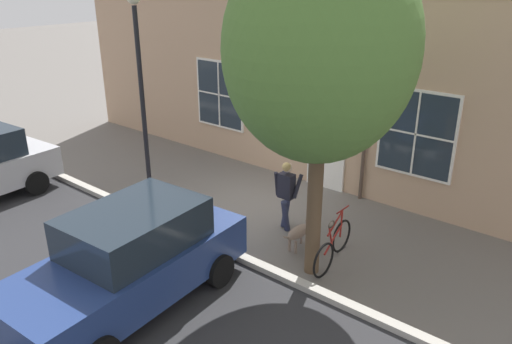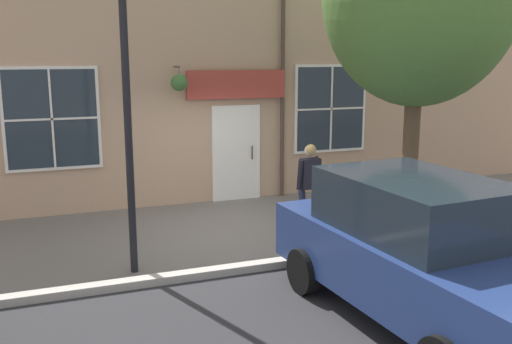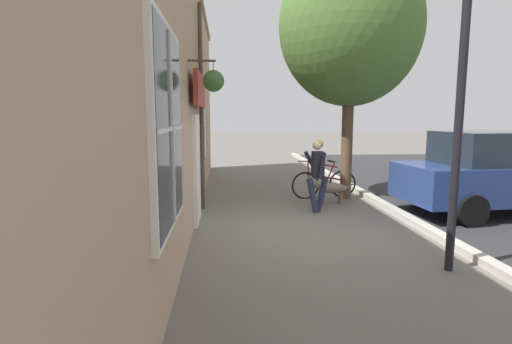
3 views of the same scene
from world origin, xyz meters
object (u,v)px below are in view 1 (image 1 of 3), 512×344
object	(u,v)px
dog_on_leash	(301,231)
leaning_bicycle	(333,245)
pedestrian_walking	(286,190)
street_tree_by_curb	(320,54)
parked_car_mid_block	(130,259)
street_lamp	(140,71)

from	to	relation	value
dog_on_leash	leaning_bicycle	distance (m)	0.83
pedestrian_walking	street_tree_by_curb	bearing A→B (deg)	51.98
parked_car_mid_block	pedestrian_walking	bearing A→B (deg)	173.77
leaning_bicycle	street_lamp	distance (m)	5.74
pedestrian_walking	street_lamp	bearing A→B (deg)	-73.02
parked_car_mid_block	street_lamp	size ratio (longest dim) A/B	0.88
dog_on_leash	street_lamp	distance (m)	5.05
leaning_bicycle	parked_car_mid_block	size ratio (longest dim) A/B	0.39
leaning_bicycle	street_lamp	bearing A→B (deg)	-84.26
leaning_bicycle	dog_on_leash	bearing A→B (deg)	-95.02
street_tree_by_curb	leaning_bicycle	bearing A→B (deg)	162.04
parked_car_mid_block	street_lamp	bearing A→B (deg)	-133.39
parked_car_mid_block	street_tree_by_curb	bearing A→B (deg)	147.18
pedestrian_walking	street_lamp	world-z (taller)	street_lamp
dog_on_leash	street_lamp	bearing A→B (deg)	-82.13
street_tree_by_curb	leaning_bicycle	size ratio (longest dim) A/B	3.55
dog_on_leash	street_lamp	world-z (taller)	street_lamp
street_lamp	dog_on_leash	bearing A→B (deg)	97.87
dog_on_leash	street_lamp	size ratio (longest dim) A/B	0.22
parked_car_mid_block	street_lamp	world-z (taller)	street_lamp
leaning_bicycle	street_lamp	size ratio (longest dim) A/B	0.34
street_lamp	leaning_bicycle	bearing A→B (deg)	95.74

